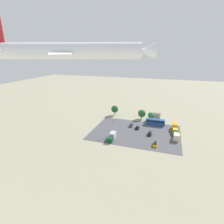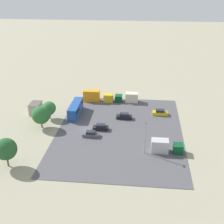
{
  "view_description": "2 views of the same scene",
  "coord_description": "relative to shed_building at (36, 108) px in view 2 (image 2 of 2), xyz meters",
  "views": [
    {
      "loc": [
        -14.56,
        91.25,
        39.58
      ],
      "look_at": [
        6.1,
        28.78,
        17.3
      ],
      "focal_mm": 28.0,
      "sensor_mm": 36.0,
      "label": 1
    },
    {
      "loc": [
        71.98,
        13.63,
        38.09
      ],
      "look_at": [
        -1.01,
        5.96,
        4.92
      ],
      "focal_mm": 50.0,
      "sensor_mm": 36.0,
      "label": 2
    }
  ],
  "objects": [
    {
      "name": "ground_plane",
      "position": [
        8.72,
        17.33,
        -1.57
      ],
      "size": [
        400.0,
        400.0,
        0.0
      ],
      "primitive_type": "plane",
      "color": "gray"
    },
    {
      "name": "parking_lot_surface",
      "position": [
        8.72,
        25.39,
        -1.53
      ],
      "size": [
        45.15,
        32.17,
        0.08
      ],
      "color": "#4C4C51",
      "rests_on": "ground"
    },
    {
      "name": "shed_building",
      "position": [
        0.0,
        0.0,
        0.0
      ],
      "size": [
        4.88,
        3.04,
        3.13
      ],
      "color": "#9E998E",
      "rests_on": "ground"
    },
    {
      "name": "bus",
      "position": [
        -0.27,
        11.82,
        0.33
      ],
      "size": [
        10.59,
        2.55,
        3.38
      ],
      "rotation": [
        0.0,
        0.0,
        1.57
      ],
      "color": "#1E4C9E",
      "rests_on": "ground"
    },
    {
      "name": "parked_car_0",
      "position": [
        8.53,
        20.38,
        -0.85
      ],
      "size": [
        1.83,
        4.04,
        1.53
      ],
      "color": "black",
      "rests_on": "ground"
    },
    {
      "name": "parked_car_1",
      "position": [
        -2.51,
        36.22,
        -0.82
      ],
      "size": [
        1.84,
        4.37,
        1.62
      ],
      "color": "gold",
      "rests_on": "ground"
    },
    {
      "name": "parked_car_2",
      "position": [
        12.42,
        18.41,
        -0.89
      ],
      "size": [
        1.8,
        4.12,
        1.44
      ],
      "rotation": [
        0.0,
        0.0,
        3.14
      ],
      "color": "#4C5156",
      "rests_on": "ground"
    },
    {
      "name": "parked_car_3",
      "position": [
        1.18,
        26.06,
        -0.81
      ],
      "size": [
        1.72,
        4.4,
        1.63
      ],
      "color": "black",
      "rests_on": "ground"
    },
    {
      "name": "parked_truck_0",
      "position": [
        17.94,
        36.59,
        -0.11
      ],
      "size": [
        2.44,
        7.25,
        3.01
      ],
      "color": "#0C4723",
      "rests_on": "ground"
    },
    {
      "name": "parked_truck_1",
      "position": [
        -11.01,
        16.29,
        0.12
      ],
      "size": [
        2.34,
        9.43,
        3.51
      ],
      "color": "gold",
      "rests_on": "ground"
    },
    {
      "name": "parked_truck_2",
      "position": [
        -11.49,
        26.41,
        -0.13
      ],
      "size": [
        2.58,
        7.28,
        2.98
      ],
      "rotation": [
        0.0,
        0.0,
        3.14
      ],
      "color": "#0C4723",
      "rests_on": "ground"
    },
    {
      "name": "tree_near_shed",
      "position": [
        27.15,
        2.97,
        2.59
      ],
      "size": [
        4.73,
        4.73,
        6.54
      ],
      "color": "brown",
      "rests_on": "ground"
    },
    {
      "name": "tree_apron_mid",
      "position": [
        8.84,
        4.59,
        2.08
      ],
      "size": [
        4.78,
        4.78,
        6.05
      ],
      "color": "brown",
      "rests_on": "ground"
    },
    {
      "name": "tree_apron_far",
      "position": [
        3.08,
        5.04,
        1.6
      ],
      "size": [
        3.89,
        3.89,
        5.13
      ],
      "color": "brown",
      "rests_on": "ground"
    },
    {
      "name": "light_pole_lot_centre",
      "position": [
        19.03,
        32.0,
        2.9
      ],
      "size": [
        0.9,
        0.28,
        7.94
      ],
      "color": "gray",
      "rests_on": "ground"
    }
  ]
}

